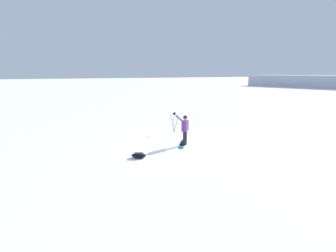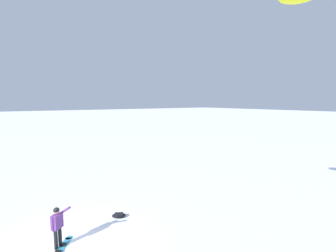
% 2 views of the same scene
% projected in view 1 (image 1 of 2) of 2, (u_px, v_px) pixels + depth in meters
% --- Properties ---
extents(ground_plane, '(300.00, 300.00, 0.00)m').
position_uv_depth(ground_plane, '(175.00, 145.00, 12.31)').
color(ground_plane, white).
extents(snowboarder, '(0.52, 0.73, 1.68)m').
position_uv_depth(snowboarder, '(185.00, 127.00, 12.01)').
color(snowboarder, black).
rests_on(snowboarder, ground_plane).
extents(snowboard, '(1.51, 1.11, 0.10)m').
position_uv_depth(snowboard, '(182.00, 144.00, 12.39)').
color(snowboard, teal).
rests_on(snowboard, ground_plane).
extents(gear_bag_large, '(0.62, 0.75, 0.24)m').
position_uv_depth(gear_bag_large, '(139.00, 155.00, 10.38)').
color(gear_bag_large, black).
rests_on(gear_bag_large, ground_plane).
extents(camera_tripod, '(0.68, 0.59, 1.32)m').
position_uv_depth(camera_tripod, '(174.00, 118.00, 14.75)').
color(camera_tripod, '#262628').
rests_on(camera_tripod, ground_plane).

